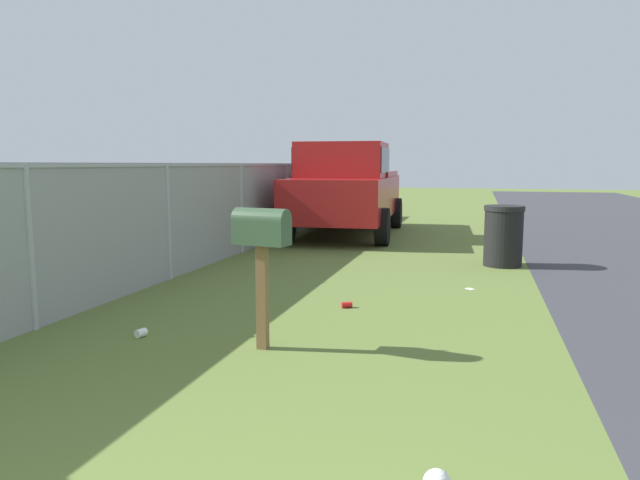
% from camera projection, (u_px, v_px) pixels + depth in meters
% --- Properties ---
extents(mailbox, '(0.28, 0.52, 1.25)m').
position_uv_depth(mailbox, '(262.00, 237.00, 5.00)').
color(mailbox, brown).
rests_on(mailbox, ground).
extents(pickup_truck, '(5.21, 2.49, 2.09)m').
position_uv_depth(pickup_truck, '(346.00, 187.00, 13.10)').
color(pickup_truck, maroon).
rests_on(pickup_truck, ground).
extents(trash_bin, '(0.63, 0.63, 0.97)m').
position_uv_depth(trash_bin, '(503.00, 236.00, 9.21)').
color(trash_bin, black).
rests_on(trash_bin, ground).
extents(fence_section, '(18.27, 0.07, 1.64)m').
position_uv_depth(fence_section, '(209.00, 210.00, 9.32)').
color(fence_section, '#9EA3A8').
rests_on(fence_section, ground).
extents(litter_can_by_mailbox, '(0.11, 0.14, 0.07)m').
position_uv_depth(litter_can_by_mailbox, '(347.00, 305.00, 6.57)').
color(litter_can_by_mailbox, red).
rests_on(litter_can_by_mailbox, ground).
extents(litter_cup_midfield_b, '(0.12, 0.10, 0.08)m').
position_uv_depth(litter_cup_midfield_b, '(141.00, 333.00, 5.45)').
color(litter_cup_midfield_b, white).
rests_on(litter_cup_midfield_b, ground).
extents(litter_wrapper_midfield_a, '(0.14, 0.14, 0.01)m').
position_uv_depth(litter_wrapper_midfield_a, '(470.00, 289.00, 7.55)').
color(litter_wrapper_midfield_a, silver).
rests_on(litter_wrapper_midfield_a, ground).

